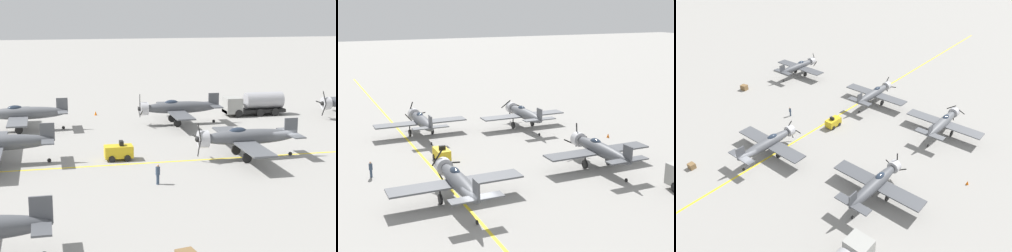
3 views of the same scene
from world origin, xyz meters
TOP-DOWN VIEW (x-y plane):
  - ground_plane at (0.00, 0.00)m, footprint 400.00×400.00m
  - taxiway_stripe at (0.00, 0.00)m, footprint 0.30×160.00m
  - airplane_mid_right at (16.08, 6.33)m, footprint 12.00×9.98m
  - airplane_mid_center at (-0.37, 3.79)m, footprint 12.00×9.98m
  - airplane_far_right at (16.22, 24.38)m, footprint 12.00×9.98m
  - fuel_tanker at (19.66, -4.73)m, footprint 2.67×8.00m
  - tow_tractor at (1.63, 15.32)m, footprint 1.57×2.60m
  - ground_crew_walking at (-6.29, 13.25)m, footprint 0.36×0.36m
  - traffic_cone at (23.93, 15.40)m, footprint 0.36×0.36m

SIDE VIEW (x-z plane):
  - ground_plane at x=0.00m, z-range 0.00..0.00m
  - taxiway_stripe at x=0.00m, z-range 0.00..0.01m
  - traffic_cone at x=23.93m, z-range 0.00..0.55m
  - tow_tractor at x=1.63m, z-range -0.11..1.69m
  - ground_crew_walking at x=-6.29m, z-range 0.08..1.73m
  - fuel_tanker at x=19.66m, z-range 0.02..3.00m
  - airplane_mid_right at x=16.08m, z-range 0.11..3.91m
  - airplane_mid_center at x=-0.37m, z-range 0.19..3.84m
  - airplane_far_right at x=16.22m, z-range 0.19..3.84m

